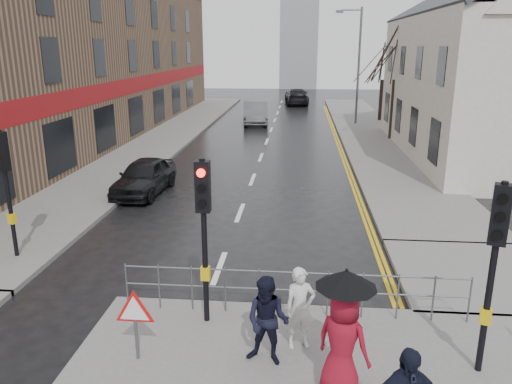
% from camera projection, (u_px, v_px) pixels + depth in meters
% --- Properties ---
extents(ground, '(120.00, 120.00, 0.00)m').
position_uv_depth(ground, '(196.00, 331.00, 10.11)').
color(ground, black).
rests_on(ground, ground).
extents(left_pavement, '(4.00, 44.00, 0.14)m').
position_uv_depth(left_pavement, '(170.00, 133.00, 32.64)').
color(left_pavement, '#605E5B').
rests_on(left_pavement, ground).
extents(right_pavement, '(4.00, 40.00, 0.14)m').
position_uv_depth(right_pavement, '(367.00, 131.00, 33.43)').
color(right_pavement, '#605E5B').
rests_on(right_pavement, ground).
extents(pavement_bridge_right, '(4.00, 4.20, 0.14)m').
position_uv_depth(pavement_bridge_right, '(477.00, 275.00, 12.40)').
color(pavement_bridge_right, '#605E5B').
rests_on(pavement_bridge_right, ground).
extents(building_left_terrace, '(8.00, 42.00, 10.00)m').
position_uv_depth(building_left_terrace, '(75.00, 55.00, 30.77)').
color(building_left_terrace, '#80614A').
rests_on(building_left_terrace, ground).
extents(building_right_cream, '(9.00, 16.40, 10.10)m').
position_uv_depth(building_right_cream, '(502.00, 62.00, 24.94)').
color(building_right_cream, beige).
rests_on(building_right_cream, ground).
extents(church_tower, '(5.00, 5.00, 18.00)m').
position_uv_depth(church_tower, '(299.00, 19.00, 66.71)').
color(church_tower, gray).
rests_on(church_tower, ground).
extents(traffic_signal_near_left, '(0.28, 0.27, 3.40)m').
position_uv_depth(traffic_signal_near_left, '(204.00, 213.00, 9.59)').
color(traffic_signal_near_left, black).
rests_on(traffic_signal_near_left, near_pavement).
extents(traffic_signal_near_right, '(0.34, 0.33, 3.40)m').
position_uv_depth(traffic_signal_near_right, '(496.00, 246.00, 8.02)').
color(traffic_signal_near_right, black).
rests_on(traffic_signal_near_right, near_pavement).
extents(traffic_signal_far_left, '(0.34, 0.33, 3.40)m').
position_uv_depth(traffic_signal_far_left, '(5.00, 172.00, 12.77)').
color(traffic_signal_far_left, black).
rests_on(traffic_signal_far_left, left_pavement).
extents(guard_railing_front, '(7.14, 0.04, 1.00)m').
position_uv_depth(guard_railing_front, '(293.00, 283.00, 10.28)').
color(guard_railing_front, '#595B5E').
rests_on(guard_railing_front, near_pavement).
extents(warning_sign, '(0.80, 0.07, 1.35)m').
position_uv_depth(warning_sign, '(135.00, 314.00, 8.74)').
color(warning_sign, '#595B5E').
rests_on(warning_sign, near_pavement).
extents(street_lamp, '(1.83, 0.25, 8.00)m').
position_uv_depth(street_lamp, '(356.00, 59.00, 35.05)').
color(street_lamp, '#595B5E').
rests_on(street_lamp, right_pavement).
extents(tree_near, '(2.40, 2.40, 6.58)m').
position_uv_depth(tree_near, '(397.00, 53.00, 29.05)').
color(tree_near, black).
rests_on(tree_near, right_pavement).
extents(tree_far, '(2.40, 2.40, 5.64)m').
position_uv_depth(tree_far, '(383.00, 62.00, 36.86)').
color(tree_far, black).
rests_on(tree_far, right_pavement).
extents(pedestrian_a, '(0.66, 0.53, 1.57)m').
position_uv_depth(pedestrian_a, '(300.00, 308.00, 9.15)').
color(pedestrian_a, silver).
rests_on(pedestrian_a, near_pavement).
extents(pedestrian_b, '(0.92, 0.79, 1.63)m').
position_uv_depth(pedestrian_b, '(268.00, 321.00, 8.66)').
color(pedestrian_b, black).
rests_on(pedestrian_b, near_pavement).
extents(pedestrian_with_umbrella, '(1.07, 0.97, 2.17)m').
position_uv_depth(pedestrian_with_umbrella, '(343.00, 330.00, 7.77)').
color(pedestrian_with_umbrella, maroon).
rests_on(pedestrian_with_umbrella, near_pavement).
extents(car_parked, '(1.87, 4.08, 1.36)m').
position_uv_depth(car_parked, '(144.00, 176.00, 19.40)').
color(car_parked, black).
rests_on(car_parked, ground).
extents(car_mid, '(2.19, 5.09, 1.63)m').
position_uv_depth(car_mid, '(256.00, 113.00, 36.85)').
color(car_mid, '#505256').
rests_on(car_mid, ground).
extents(car_far, '(2.58, 5.52, 1.56)m').
position_uv_depth(car_far, '(297.00, 97.00, 49.13)').
color(car_far, black).
rests_on(car_far, ground).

